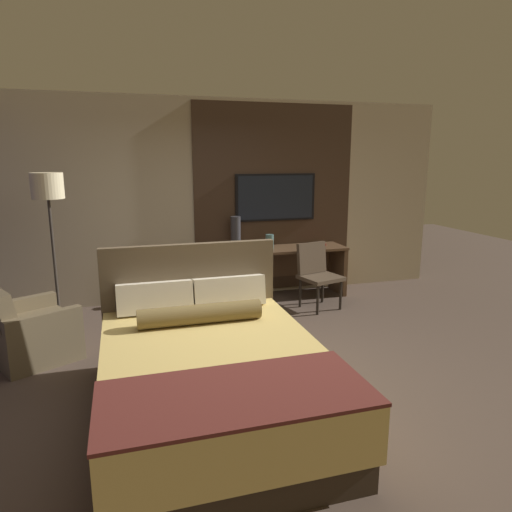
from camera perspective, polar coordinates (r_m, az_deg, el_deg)
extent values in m
plane|color=#4C3D33|center=(4.42, 0.43, -14.63)|extent=(16.00, 16.00, 0.00)
cube|color=#BCAD8E|center=(6.50, -6.27, 6.88)|extent=(7.20, 0.06, 2.80)
cube|color=#3D2B1E|center=(6.71, 2.37, 7.10)|extent=(2.38, 0.03, 2.70)
cube|color=#33281E|center=(3.71, -5.18, -18.42)|extent=(1.58, 2.10, 0.22)
cube|color=tan|center=(3.56, -5.28, -14.30)|extent=(1.63, 2.17, 0.38)
cube|color=#56231E|center=(2.86, -2.47, -16.81)|extent=(1.65, 0.76, 0.02)
cube|color=brown|center=(4.52, -8.13, -5.93)|extent=(1.66, 0.08, 1.19)
cube|color=beige|center=(4.31, -12.52, -5.07)|extent=(0.68, 0.23, 0.31)
cube|color=beige|center=(4.41, -3.41, -4.42)|extent=(0.68, 0.23, 0.31)
cylinder|color=brown|center=(3.98, -6.98, -7.20)|extent=(1.06, 0.17, 0.17)
cube|color=brown|center=(6.53, 3.17, 0.85)|extent=(1.88, 0.56, 0.03)
cube|color=brown|center=(6.37, -4.60, -2.83)|extent=(0.06, 0.50, 0.70)
cube|color=brown|center=(6.96, 10.20, -1.69)|extent=(0.06, 0.50, 0.70)
cube|color=brown|center=(6.83, 2.42, -1.17)|extent=(1.76, 0.02, 0.35)
cube|color=black|center=(6.68, 2.46, 7.35)|extent=(1.20, 0.04, 0.68)
cube|color=black|center=(6.66, 2.52, 7.33)|extent=(1.13, 0.01, 0.62)
cube|color=#4C3D2D|center=(6.15, 8.09, -2.71)|extent=(0.60, 0.58, 0.05)
cube|color=#4C3D2D|center=(6.25, 6.97, -0.23)|extent=(0.46, 0.22, 0.42)
cylinder|color=black|center=(5.96, 7.72, -5.45)|extent=(0.04, 0.04, 0.40)
cylinder|color=black|center=(6.20, 10.53, -4.83)|extent=(0.04, 0.04, 0.40)
cylinder|color=black|center=(6.23, 5.54, -4.59)|extent=(0.04, 0.04, 0.40)
cylinder|color=black|center=(6.47, 8.32, -4.04)|extent=(0.04, 0.04, 0.40)
cube|color=brown|center=(5.18, -25.95, -9.26)|extent=(0.89, 0.82, 0.42)
cube|color=brown|center=(4.87, -24.74, -9.63)|extent=(0.67, 0.43, 0.56)
cube|color=brown|center=(5.45, -27.15, -7.56)|extent=(0.67, 0.43, 0.56)
cylinder|color=#282623|center=(5.82, -23.17, -8.73)|extent=(0.28, 0.28, 0.03)
cylinder|color=#332D28|center=(5.60, -23.84, -1.20)|extent=(0.03, 0.03, 1.60)
cylinder|color=beige|center=(5.48, -24.65, 7.99)|extent=(0.34, 0.34, 0.28)
cylinder|color=#333338|center=(6.41, -2.56, 2.91)|extent=(0.14, 0.14, 0.46)
cylinder|color=#4C706B|center=(6.44, 1.71, 1.80)|extent=(0.12, 0.12, 0.20)
cube|color=maroon|center=(6.77, 7.65, 1.46)|extent=(0.22, 0.15, 0.03)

